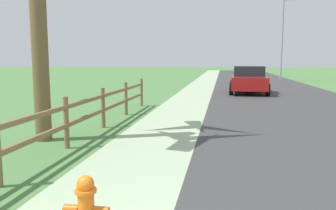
# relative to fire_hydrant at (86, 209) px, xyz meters

# --- Properties ---
(ground_plane) EXTENTS (120.00, 120.00, 0.00)m
(ground_plane) POSITION_rel_fire_hydrant_xyz_m (0.80, 23.66, -0.36)
(ground_plane) COLOR #4B7940
(road_asphalt) EXTENTS (7.00, 66.00, 0.01)m
(road_asphalt) POSITION_rel_fire_hydrant_xyz_m (4.30, 25.66, -0.36)
(road_asphalt) COLOR #393939
(road_asphalt) RESTS_ON ground
(curb_concrete) EXTENTS (6.00, 66.00, 0.01)m
(curb_concrete) POSITION_rel_fire_hydrant_xyz_m (-2.20, 25.66, -0.36)
(curb_concrete) COLOR #9EB58F
(curb_concrete) RESTS_ON ground
(grass_verge) EXTENTS (5.00, 66.00, 0.00)m
(grass_verge) POSITION_rel_fire_hydrant_xyz_m (-3.70, 25.66, -0.36)
(grass_verge) COLOR #4B7940
(grass_verge) RESTS_ON ground
(fire_hydrant) EXTENTS (0.49, 0.40, 0.72)m
(fire_hydrant) POSITION_rel_fire_hydrant_xyz_m (0.00, 0.00, 0.00)
(fire_hydrant) COLOR orange
(fire_hydrant) RESTS_ON ground
(rail_fence) EXTENTS (0.11, 11.64, 1.13)m
(rail_fence) POSITION_rel_fire_hydrant_xyz_m (-1.91, 4.75, 0.29)
(rail_fence) COLOR brown
(rail_fence) RESTS_ON ground
(parked_suv_red) EXTENTS (2.21, 4.30, 1.53)m
(parked_suv_red) POSITION_rel_fire_hydrant_xyz_m (2.83, 16.95, 0.39)
(parked_suv_red) COLOR maroon
(parked_suv_red) RESTS_ON ground
(street_lamp) EXTENTS (1.17, 0.20, 7.21)m
(street_lamp) POSITION_rel_fire_hydrant_xyz_m (6.53, 28.73, 3.86)
(street_lamp) COLOR gray
(street_lamp) RESTS_ON ground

